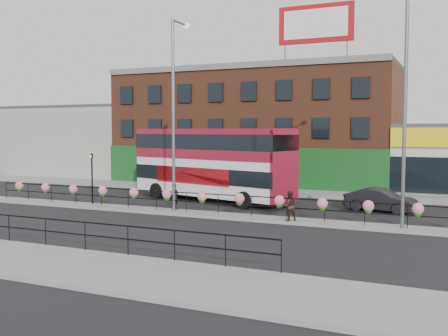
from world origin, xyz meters
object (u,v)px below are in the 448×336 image
at_px(pedestrian_a, 175,197).
at_px(lamp_column_east, 406,86).
at_px(pedestrian_b, 289,206).
at_px(car, 380,200).
at_px(lamp_column_west, 176,98).
at_px(double_decker_bus, 211,157).

bearing_deg(pedestrian_a, lamp_column_east, -86.42).
relative_size(pedestrian_a, pedestrian_b, 1.00).
distance_m(pedestrian_a, pedestrian_b, 7.34).
xyz_separation_m(car, lamp_column_east, (1.80, -5.53, 6.22)).
bearing_deg(pedestrian_a, lamp_column_west, -127.69).
height_order(car, lamp_column_west, lamp_column_west).
bearing_deg(car, pedestrian_b, 158.94).
relative_size(double_decker_bus, pedestrian_a, 8.14).
height_order(pedestrian_b, lamp_column_east, lamp_column_east).
relative_size(double_decker_bus, pedestrian_b, 8.14).
distance_m(lamp_column_west, lamp_column_east, 12.63).
xyz_separation_m(car, pedestrian_a, (-11.03, -5.14, 0.23)).
bearing_deg(lamp_column_east, pedestrian_b, -175.00).
distance_m(car, lamp_column_west, 13.48).
distance_m(double_decker_bus, lamp_column_west, 6.44).
distance_m(double_decker_bus, car, 11.34).
distance_m(double_decker_bus, lamp_column_east, 14.54).
bearing_deg(double_decker_bus, pedestrian_b, -39.08).
relative_size(double_decker_bus, lamp_column_east, 1.09).
height_order(pedestrian_a, lamp_column_west, lamp_column_west).
bearing_deg(pedestrian_b, lamp_column_west, -42.38).
height_order(double_decker_bus, car, double_decker_bus).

